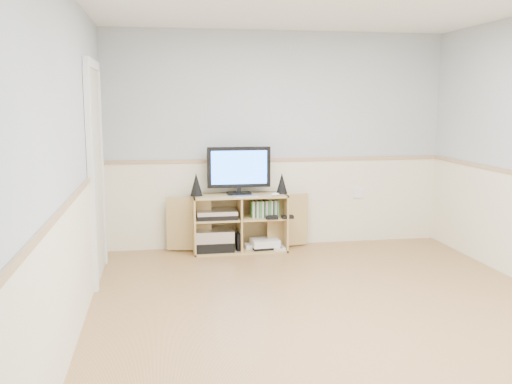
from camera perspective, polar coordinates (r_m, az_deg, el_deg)
The scene contains 11 objects.
room at distance 4.64m, azimuth 6.87°, elevation 3.02°, with size 4.04×4.54×2.54m.
media_cabinet at distance 6.57m, azimuth -1.70°, elevation -2.97°, with size 1.66×0.40×0.65m.
monitor at distance 6.47m, azimuth -1.72°, elevation 2.35°, with size 0.72×0.18×0.54m.
speaker_left at distance 6.42m, azimuth -6.00°, elevation 0.75°, with size 0.14×0.14×0.26m, color black.
speaker_right at distance 6.55m, azimuth 2.60°, elevation 0.88°, with size 0.13×0.13×0.24m, color black.
keyboard at distance 6.33m, azimuth -1.04°, elevation -0.43°, with size 0.27×0.11×0.01m, color white.
mouse at distance 6.39m, azimuth 1.95°, elevation -0.24°, with size 0.10×0.06×0.04m, color white.
av_components at distance 6.51m, azimuth -4.15°, elevation -4.11°, with size 0.52×0.33×0.47m.
game_consoles at distance 6.61m, azimuth 0.75°, elevation -5.21°, with size 0.45×0.30×0.11m.
game_cases at distance 6.52m, azimuth 0.87°, elevation -1.68°, with size 0.32×0.14×0.19m, color #3F8C3F.
wall_outlet at distance 7.03m, azimuth 10.17°, elevation -0.09°, with size 0.12×0.03×0.12m, color white.
Camera 1 is at (-1.38, -4.30, 1.69)m, focal length 40.00 mm.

